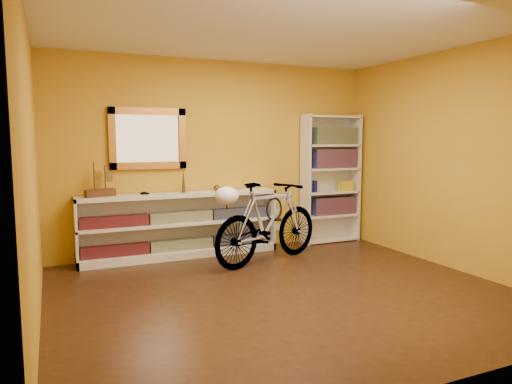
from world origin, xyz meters
name	(u,v)px	position (x,y,z in m)	size (l,w,h in m)	color
floor	(284,293)	(0.00, 0.00, -0.01)	(4.50, 4.00, 0.01)	black
ceiling	(286,27)	(0.00, 0.00, 2.60)	(4.50, 4.00, 0.01)	silver
back_wall	(218,157)	(0.00, 2.00, 1.30)	(4.50, 0.01, 2.60)	#C18B1D
left_wall	(31,170)	(-2.25, 0.00, 1.30)	(0.01, 4.00, 2.60)	#C18B1D
right_wall	(455,160)	(2.25, 0.00, 1.30)	(0.01, 4.00, 2.60)	#C18B1D
gilt_mirror	(148,139)	(-0.95, 1.97, 1.55)	(0.98, 0.06, 0.78)	brown
wall_socket	(277,227)	(0.90, 1.99, 0.25)	(0.09, 0.01, 0.09)	silver
console_unit	(181,225)	(-0.58, 1.81, 0.42)	(2.60, 0.35, 0.85)	silver
cd_row_lower	(182,244)	(-0.58, 1.79, 0.17)	(2.50, 0.13, 0.14)	black
cd_row_upper	(181,217)	(-0.58, 1.79, 0.54)	(2.50, 0.13, 0.14)	navy
model_ship	(100,179)	(-1.57, 1.81, 1.06)	(0.36, 0.13, 0.43)	#3F2011
toy_car	(145,194)	(-1.04, 1.81, 0.85)	(0.00, 0.00, 0.00)	black
bronze_ornament	(183,181)	(-0.54, 1.81, 1.01)	(0.05, 0.05, 0.32)	#543C1D
decorative_orb	(217,188)	(-0.08, 1.81, 0.89)	(0.08, 0.08, 0.08)	#543C1D
bookcase	(330,179)	(1.72, 1.84, 0.95)	(0.90, 0.30, 1.90)	silver
book_row_a	(333,205)	(1.77, 1.84, 0.55)	(0.70, 0.22, 0.26)	maroon
book_row_b	(334,158)	(1.77, 1.84, 1.25)	(0.70, 0.22, 0.28)	maroon
book_row_c	(334,136)	(1.77, 1.84, 1.59)	(0.70, 0.22, 0.25)	#1B5960
travel_mug	(315,186)	(1.44, 1.82, 0.85)	(0.08, 0.08, 0.17)	navy
red_tin	(318,138)	(1.52, 1.87, 1.56)	(0.15, 0.15, 0.19)	maroon
yellow_bag	(346,186)	(1.97, 1.80, 0.84)	(0.20, 0.13, 0.16)	gold
bicycle	(268,222)	(0.35, 1.11, 0.51)	(1.74, 0.45, 1.02)	silver
helmet	(227,196)	(-0.28, 0.89, 0.90)	(0.28, 0.27, 0.21)	white
u_lock	(274,209)	(0.44, 1.14, 0.67)	(0.22, 0.22, 0.02)	black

